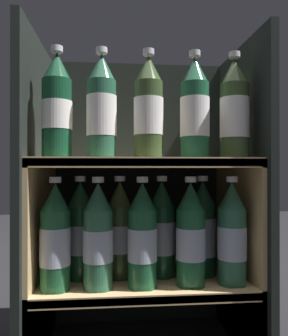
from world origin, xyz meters
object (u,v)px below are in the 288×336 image
(bottle_upper_front_3, at_px, (195,111))
(bottle_upper_front_4, at_px, (234,112))
(bottle_upper_front_0, at_px, (57,108))
(bottle_lower_front_2, at_px, (142,237))
(bottle_upper_front_2, at_px, (149,110))
(bottle_lower_front_1, at_px, (98,238))
(bottle_lower_front_3, at_px, (191,236))
(bottle_lower_front_4, at_px, (232,236))
(bottle_lower_back_2, at_px, (162,231))
(bottle_lower_back_1, at_px, (120,231))
(bottle_lower_back_3, at_px, (203,231))
(bottle_lower_front_0, at_px, (55,239))
(bottle_lower_back_0, at_px, (80,232))
(bottle_upper_front_1, at_px, (102,109))

(bottle_upper_front_3, xyz_separation_m, bottle_upper_front_4, (0.10, -0.00, -0.00))
(bottle_upper_front_0, relative_size, bottle_lower_front_2, 1.00)
(bottle_upper_front_2, relative_size, bottle_upper_front_3, 1.00)
(bottle_upper_front_4, distance_m, bottle_lower_front_1, 0.47)
(bottle_upper_front_0, distance_m, bottle_lower_front_3, 0.46)
(bottle_lower_front_4, distance_m, bottle_lower_back_2, 0.19)
(bottle_lower_back_1, bearing_deg, bottle_upper_front_2, -49.38)
(bottle_lower_front_2, bearing_deg, bottle_lower_front_3, 0.00)
(bottle_lower_back_3, bearing_deg, bottle_lower_front_4, -56.78)
(bottle_lower_front_2, xyz_separation_m, bottle_lower_back_1, (-0.05, 0.08, 0.00))
(bottle_lower_front_2, xyz_separation_m, bottle_lower_front_4, (0.23, -0.00, -0.00))
(bottle_lower_front_2, relative_size, bottle_lower_back_3, 1.00)
(bottle_lower_front_0, bearing_deg, bottle_lower_front_4, 0.00)
(bottle_lower_front_3, relative_size, bottle_lower_front_4, 1.00)
(bottle_upper_front_2, xyz_separation_m, bottle_upper_front_3, (0.12, 0.00, -0.00))
(bottle_lower_back_1, bearing_deg, bottle_upper_front_0, -152.06)
(bottle_upper_front_4, relative_size, bottle_lower_front_2, 1.00)
(bottle_upper_front_0, bearing_deg, bottle_upper_front_3, 0.00)
(bottle_lower_back_3, bearing_deg, bottle_lower_front_3, -123.22)
(bottle_upper_front_2, bearing_deg, bottle_lower_front_2, 180.00)
(bottle_lower_front_0, bearing_deg, bottle_lower_back_0, 57.73)
(bottle_lower_back_0, height_order, bottle_lower_back_3, same)
(bottle_upper_front_1, relative_size, bottle_lower_front_4, 1.00)
(bottle_upper_front_3, distance_m, bottle_lower_front_1, 0.40)
(bottle_upper_front_2, bearing_deg, bottle_upper_front_1, 180.00)
(bottle_upper_front_3, bearing_deg, bottle_upper_front_2, -180.00)
(bottle_upper_front_1, height_order, bottle_upper_front_4, same)
(bottle_lower_back_0, distance_m, bottle_lower_back_3, 0.34)
(bottle_upper_front_1, bearing_deg, bottle_lower_front_2, 0.00)
(bottle_lower_front_3, bearing_deg, bottle_lower_front_2, 180.00)
(bottle_upper_front_1, height_order, bottle_upper_front_3, same)
(bottle_lower_back_3, bearing_deg, bottle_lower_front_2, -155.07)
(bottle_lower_back_3, bearing_deg, bottle_upper_front_4, -53.39)
(bottle_lower_front_1, relative_size, bottle_lower_front_4, 1.00)
(bottle_lower_front_2, distance_m, bottle_lower_back_3, 0.19)
(bottle_upper_front_3, bearing_deg, bottle_lower_back_3, 62.34)
(bottle_lower_front_2, bearing_deg, bottle_upper_front_0, -180.00)
(bottle_lower_front_0, distance_m, bottle_lower_back_0, 0.10)
(bottle_lower_front_2, height_order, bottle_lower_back_2, same)
(bottle_lower_front_1, relative_size, bottle_lower_back_3, 1.00)
(bottle_lower_front_4, xyz_separation_m, bottle_lower_back_1, (-0.28, 0.08, 0.00))
(bottle_lower_front_1, bearing_deg, bottle_lower_back_3, 15.99)
(bottle_lower_back_2, bearing_deg, bottle_upper_front_3, -48.69)
(bottle_lower_front_0, relative_size, bottle_lower_front_1, 1.00)
(bottle_upper_front_4, height_order, bottle_lower_back_1, bottle_upper_front_4)
(bottle_lower_front_2, height_order, bottle_lower_front_4, same)
(bottle_upper_front_1, height_order, bottle_lower_back_1, bottle_upper_front_1)
(bottle_upper_front_0, distance_m, bottle_lower_front_1, 0.33)
(bottle_upper_front_1, xyz_separation_m, bottle_lower_front_0, (-0.11, 0.00, -0.32))
(bottle_lower_front_0, distance_m, bottle_lower_front_4, 0.44)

